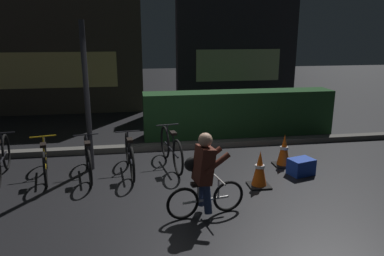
% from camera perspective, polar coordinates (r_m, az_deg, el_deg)
% --- Properties ---
extents(ground_plane, '(40.00, 40.00, 0.00)m').
position_cam_1_polar(ground_plane, '(6.33, -0.94, -9.37)').
color(ground_plane, black).
extents(sidewalk_curb, '(12.00, 0.24, 0.12)m').
position_cam_1_polar(sidewalk_curb, '(8.35, -3.10, -2.81)').
color(sidewalk_curb, '#56544F').
rests_on(sidewalk_curb, ground).
extents(hedge_row, '(4.80, 0.70, 1.12)m').
position_cam_1_polar(hedge_row, '(9.42, 7.22, 2.30)').
color(hedge_row, '#214723').
rests_on(hedge_row, ground).
extents(storefront_left, '(5.36, 0.54, 4.77)m').
position_cam_1_polar(storefront_left, '(12.43, -20.64, 12.97)').
color(storefront_left, '#42382D').
rests_on(storefront_left, ground).
extents(storefront_right, '(4.30, 0.54, 4.70)m').
position_cam_1_polar(storefront_right, '(13.42, 6.99, 13.73)').
color(storefront_right, '#262328').
rests_on(storefront_right, ground).
extents(street_post, '(0.10, 0.10, 2.78)m').
position_cam_1_polar(street_post, '(7.07, -15.97, 4.48)').
color(street_post, '#2D2D33').
rests_on(street_post, ground).
extents(parked_bike_leftmost, '(0.46, 1.70, 0.79)m').
position_cam_1_polar(parked_bike_leftmost, '(7.45, -27.45, -4.39)').
color(parked_bike_leftmost, black).
rests_on(parked_bike_leftmost, ground).
extents(parked_bike_left_mid, '(0.46, 1.53, 0.72)m').
position_cam_1_polar(parked_bike_left_mid, '(7.20, -21.82, -4.64)').
color(parked_bike_left_mid, black).
rests_on(parked_bike_left_mid, ground).
extents(parked_bike_center_left, '(0.46, 1.56, 0.73)m').
position_cam_1_polar(parked_bike_center_left, '(7.01, -15.81, -4.57)').
color(parked_bike_center_left, black).
rests_on(parked_bike_center_left, ground).
extents(parked_bike_center_right, '(0.46, 1.61, 0.74)m').
position_cam_1_polar(parked_bike_center_right, '(7.00, -9.63, -4.18)').
color(parked_bike_center_right, black).
rests_on(parked_bike_center_right, ground).
extents(parked_bike_right_mid, '(0.46, 1.68, 0.78)m').
position_cam_1_polar(parked_bike_right_mid, '(7.24, -3.26, -3.21)').
color(parked_bike_right_mid, black).
rests_on(parked_bike_right_mid, ground).
extents(traffic_cone_near, '(0.36, 0.36, 0.64)m').
position_cam_1_polar(traffic_cone_near, '(6.41, 10.44, -6.33)').
color(traffic_cone_near, black).
rests_on(traffic_cone_near, ground).
extents(traffic_cone_far, '(0.36, 0.36, 0.64)m').
position_cam_1_polar(traffic_cone_far, '(7.47, 14.06, -3.42)').
color(traffic_cone_far, black).
rests_on(traffic_cone_far, ground).
extents(blue_crate, '(0.51, 0.43, 0.30)m').
position_cam_1_polar(blue_crate, '(7.16, 16.55, -5.76)').
color(blue_crate, '#193DB7').
rests_on(blue_crate, ground).
extents(cyclist, '(1.18, 0.50, 1.25)m').
position_cam_1_polar(cyclist, '(5.26, 1.85, -7.19)').
color(cyclist, black).
rests_on(cyclist, ground).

